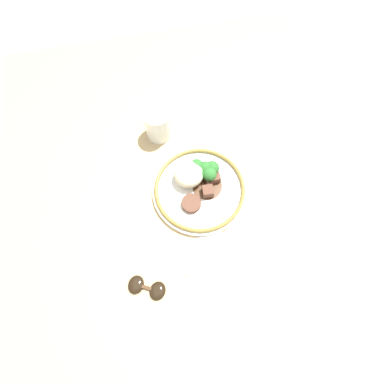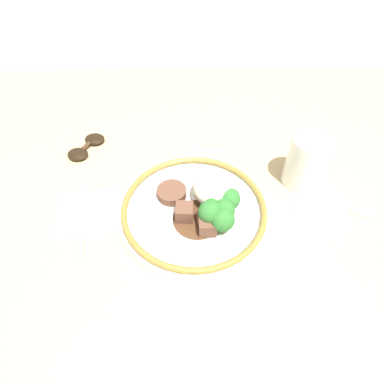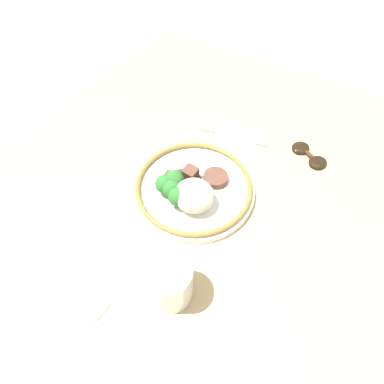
% 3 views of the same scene
% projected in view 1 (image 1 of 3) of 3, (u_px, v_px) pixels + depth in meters
% --- Properties ---
extents(ground_plane, '(8.00, 8.00, 0.00)m').
position_uv_depth(ground_plane, '(181.00, 187.00, 0.97)').
color(ground_plane, tan).
extents(dining_table, '(1.32, 1.11, 0.04)m').
position_uv_depth(dining_table, '(181.00, 185.00, 0.95)').
color(dining_table, tan).
rests_on(dining_table, ground).
extents(napkin, '(0.14, 0.12, 0.00)m').
position_uv_depth(napkin, '(211.00, 257.00, 0.84)').
color(napkin, white).
rests_on(napkin, dining_table).
extents(plate, '(0.29, 0.29, 0.08)m').
position_uv_depth(plate, '(199.00, 185.00, 0.90)').
color(plate, white).
rests_on(plate, dining_table).
extents(juice_glass, '(0.08, 0.08, 0.11)m').
position_uv_depth(juice_glass, '(158.00, 126.00, 0.96)').
color(juice_glass, yellow).
rests_on(juice_glass, dining_table).
extents(fork, '(0.05, 0.19, 0.00)m').
position_uv_depth(fork, '(210.00, 263.00, 0.84)').
color(fork, silver).
rests_on(fork, napkin).
extents(knife, '(0.22, 0.03, 0.00)m').
position_uv_depth(knife, '(138.00, 209.00, 0.90)').
color(knife, silver).
rests_on(knife, dining_table).
extents(spoon, '(0.16, 0.03, 0.01)m').
position_uv_depth(spoon, '(182.00, 109.00, 1.03)').
color(spoon, silver).
rests_on(spoon, dining_table).
extents(sunglasses, '(0.09, 0.12, 0.01)m').
position_uv_depth(sunglasses, '(147.00, 288.00, 0.81)').
color(sunglasses, black).
rests_on(sunglasses, dining_table).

